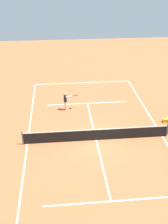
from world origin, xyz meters
name	(u,v)px	position (x,y,z in m)	size (l,w,h in m)	color
ground_plane	(96,140)	(0.00, 0.00, 0.00)	(60.00, 60.00, 0.00)	#B76038
court_lines	(96,140)	(0.00, 0.00, 0.00)	(10.43, 22.59, 0.01)	white
tennis_net	(96,135)	(0.00, 0.00, 0.50)	(11.03, 0.10, 1.07)	#4C4C51
player_serving	(66,100)	(2.06, -5.14, 1.01)	(1.32, 0.52, 1.70)	beige
tennis_ball	(76,123)	(1.39, -2.58, 0.03)	(0.07, 0.07, 0.07)	#CCE033
equipment_bag	(167,120)	(-6.33, -2.12, 0.15)	(0.76, 0.32, 0.30)	yellow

